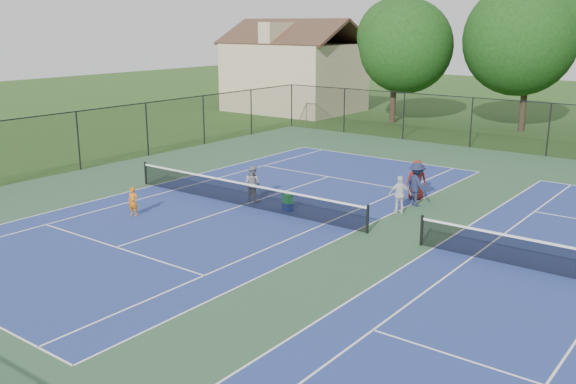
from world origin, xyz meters
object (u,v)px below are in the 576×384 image
Objects in this scene: bystander_b at (417,184)px; ball_hopper at (288,199)px; tree_back_a at (396,41)px; child_player at (133,202)px; bystander_a at (400,195)px; clapboard_house at (294,74)px; instructor at (253,184)px; ball_crate at (288,207)px; tree_back_b at (530,34)px; bystander_c at (416,180)px.

bystander_b is 5.00× the size of ball_hopper.
ball_hopper is (7.95, -23.45, -5.53)m from tree_back_a.
bystander_a reaches higher than child_player.
tree_back_a reaches higher than ball_hopper.
bystander_b is (21.70, -20.65, -2.19)m from clapboard_house.
tree_back_a is 5.99× the size of instructor.
bystander_b is 5.39m from ball_crate.
ball_crate is (-1.05, -25.45, -6.43)m from tree_back_b.
bystander_b reaches higher than ball_hopper.
tree_back_a reaches higher than child_player.
child_player is at bearing -64.64° from clapboard_house.
bystander_a is 3.85× the size of ball_crate.
ball_hopper is (17.95, -24.45, -2.59)m from clapboard_house.
clapboard_house is 30.44m from ball_hopper.
ball_crate is (4.37, 4.19, -0.41)m from child_player.
ball_hopper is (-3.72, -2.40, -0.26)m from bystander_a.
clapboard_house is 9.44× the size of child_player.
bystander_a is 0.84× the size of bystander_b.
bystander_b is 4.58× the size of ball_crate.
child_player is 0.67× the size of bystander_c.
tree_back_a is 22.48m from bystander_c.
tree_back_a reaches higher than bystander_b.
bystander_b reaches higher than child_player.
bystander_c is 4.72× the size of ball_hopper.
bystander_b is at bearing -43.58° from clapboard_house.
instructor is at bearing 14.42° from bystander_c.
tree_back_a is 24.50m from instructor.
bystander_b reaches higher than instructor.
bystander_c reaches higher than child_player.
bystander_c is at bearing 30.67° from child_player.
ball_crate is (-3.75, -3.80, -0.74)m from bystander_b.
instructor is 2.08m from ball_hopper.
ball_hopper is at bearing 25.29° from child_player.
bystander_b is at bearing -59.23° from tree_back_a.
tree_back_b reaches higher than ball_hopper.
clapboard_house is 6.32× the size of bystander_c.
instructor is (5.90, -23.19, -5.27)m from tree_back_a.
bystander_c is (21.25, -19.76, -2.24)m from clapboard_house.
bystander_a is (5.77, 2.15, -0.00)m from instructor.
tree_back_a is 23.12× the size of ball_crate.
ball_crate is at bearing 25.29° from child_player.
clapboard_house reaches higher than bystander_c.
ball_hopper is at bearing 170.80° from instructor.
child_player is at bearing 60.45° from instructor.
tree_back_b reaches higher than child_player.
bystander_a is at bearing -161.63° from instructor.
child_player is (13.58, -28.64, -2.52)m from clapboard_house.
ball_crate is at bearing -71.28° from tree_back_a.
tree_back_b is 21.66m from bystander_c.
tree_back_b is at bearing 3.01° from clapboard_house.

